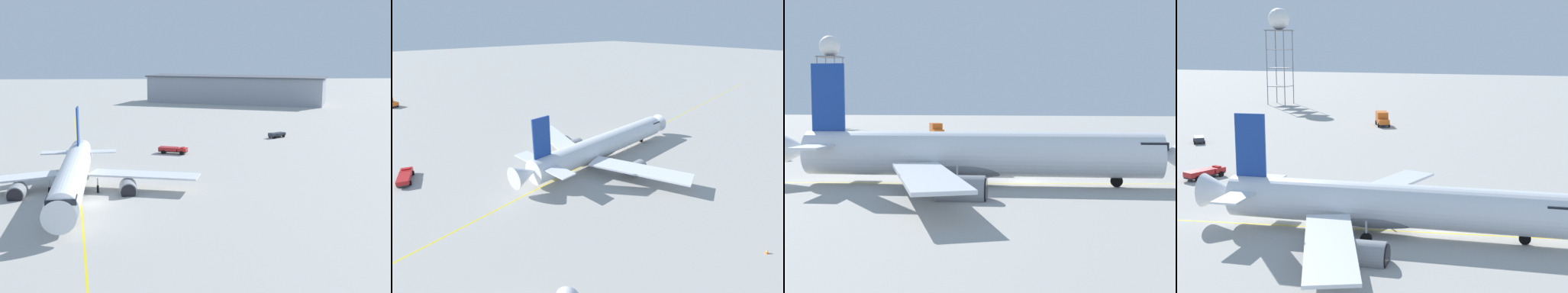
# 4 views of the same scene
# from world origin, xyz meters

# --- Properties ---
(ground_plane) EXTENTS (600.00, 600.00, 0.00)m
(ground_plane) POSITION_xyz_m (0.00, 0.00, 0.00)
(ground_plane) COLOR #ADAAA3
(airliner_main) EXTENTS (37.78, 39.40, 12.03)m
(airliner_main) POSITION_xyz_m (-3.25, 4.48, 2.68)
(airliner_main) COLOR white
(airliner_main) RESTS_ON ground_plane
(catering_truck_truck) EXTENTS (7.48, 5.19, 3.10)m
(catering_truck_truck) POSITION_xyz_m (69.92, 28.87, 1.66)
(catering_truck_truck) COLOR #232326
(catering_truck_truck) RESTS_ON ground_plane
(radar_tower) EXTENTS (6.58, 6.58, 28.72)m
(radar_tower) POSITION_xyz_m (105.65, 73.15, 24.29)
(radar_tower) COLOR slate
(radar_tower) RESTS_ON ground_plane
(taxiway_centreline) EXTENTS (34.15, 192.61, 0.01)m
(taxiway_centreline) POSITION_xyz_m (-1.41, -0.08, 0.00)
(taxiway_centreline) COLOR yellow
(taxiway_centreline) RESTS_ON ground_plane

